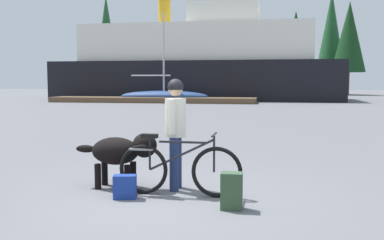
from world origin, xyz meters
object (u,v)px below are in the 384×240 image
object	(u,v)px
handbag_pannier	(125,187)
sailboat_moored	(164,96)
person_cyclist	(176,123)
bicycle	(179,169)
ferry_boat	(198,64)
dog	(121,151)
backpack	(232,191)

from	to	relation	value
handbag_pannier	sailboat_moored	xyz separation A→B (m)	(-6.58, 28.03, 0.32)
person_cyclist	sailboat_moored	distance (m)	28.31
bicycle	sailboat_moored	xyz separation A→B (m)	(-7.30, 27.73, 0.09)
sailboat_moored	person_cyclist	bearing A→B (deg)	-75.31
bicycle	person_cyclist	world-z (taller)	person_cyclist
ferry_boat	sailboat_moored	bearing A→B (deg)	-108.97
bicycle	dog	distance (m)	1.03
person_cyclist	handbag_pannier	distance (m)	1.23
backpack	dog	bearing A→B (deg)	155.16
backpack	sailboat_moored	world-z (taller)	sailboat_moored
bicycle	dog	world-z (taller)	bicycle
backpack	handbag_pannier	bearing A→B (deg)	171.08
person_cyclist	ferry_boat	xyz separation A→B (m)	(-5.34, 32.71, 2.14)
dog	backpack	distance (m)	2.01
backpack	sailboat_moored	distance (m)	29.42
backpack	handbag_pannier	distance (m)	1.56
bicycle	ferry_boat	size ratio (longest dim) A/B	0.07
bicycle	sailboat_moored	world-z (taller)	sailboat_moored
dog	ferry_boat	xyz separation A→B (m)	(-4.49, 32.77, 2.59)
backpack	sailboat_moored	bearing A→B (deg)	106.04
bicycle	sailboat_moored	distance (m)	28.67
person_cyclist	sailboat_moored	xyz separation A→B (m)	(-7.18, 27.38, -0.54)
dog	sailboat_moored	size ratio (longest dim) A/B	0.19
ferry_boat	dog	bearing A→B (deg)	-82.19
backpack	sailboat_moored	size ratio (longest dim) A/B	0.07
bicycle	sailboat_moored	bearing A→B (deg)	104.75
dog	backpack	world-z (taller)	dog
handbag_pannier	dog	bearing A→B (deg)	113.62
bicycle	handbag_pannier	bearing A→B (deg)	-157.35
handbag_pannier	ferry_boat	bearing A→B (deg)	98.11
person_cyclist	ferry_boat	world-z (taller)	ferry_boat
handbag_pannier	sailboat_moored	size ratio (longest dim) A/B	0.05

